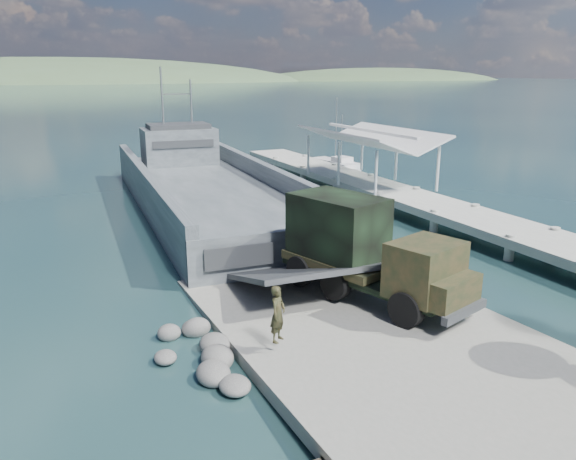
# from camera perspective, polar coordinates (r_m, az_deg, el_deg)

# --- Properties ---
(ground) EXTENTS (1400.00, 1400.00, 0.00)m
(ground) POSITION_cam_1_polar(r_m,az_deg,el_deg) (21.51, 7.58, -10.34)
(ground) COLOR #1A3840
(ground) RESTS_ON ground
(boat_ramp) EXTENTS (10.00, 18.00, 0.50)m
(boat_ramp) POSITION_cam_1_polar(r_m,az_deg,el_deg) (20.65, 9.11, -10.79)
(boat_ramp) COLOR gray
(boat_ramp) RESTS_ON ground
(shoreline_rocks) EXTENTS (3.20, 5.60, 0.90)m
(shoreline_rocks) POSITION_cam_1_polar(r_m,az_deg,el_deg) (19.64, -9.15, -13.08)
(shoreline_rocks) COLOR #535351
(shoreline_rocks) RESTS_ON ground
(distant_headlands) EXTENTS (1000.00, 240.00, 48.00)m
(distant_headlands) POSITION_cam_1_polar(r_m,az_deg,el_deg) (579.43, -19.54, 13.96)
(distant_headlands) COLOR #435B39
(distant_headlands) RESTS_ON ground
(pier) EXTENTS (6.40, 44.00, 6.10)m
(pier) POSITION_cam_1_polar(r_m,az_deg,el_deg) (42.88, 8.97, 5.07)
(pier) COLOR gray
(pier) RESTS_ON ground
(landing_craft) EXTENTS (11.03, 36.28, 10.65)m
(landing_craft) POSITION_cam_1_polar(r_m,az_deg,el_deg) (40.23, -8.08, 3.35)
(landing_craft) COLOR #3E4649
(landing_craft) RESTS_ON ground
(military_truck) EXTENTS (4.94, 8.87, 3.95)m
(military_truck) POSITION_cam_1_polar(r_m,az_deg,el_deg) (22.99, 7.77, -1.97)
(military_truck) COLOR black
(military_truck) RESTS_ON boat_ramp
(soldier) EXTENTS (0.83, 0.81, 1.92)m
(soldier) POSITION_cam_1_polar(r_m,az_deg,el_deg) (18.56, -1.03, -9.61)
(soldier) COLOR black
(soldier) RESTS_ON boat_ramp
(sailboat_near) EXTENTS (1.75, 4.81, 5.75)m
(sailboat_near) POSITION_cam_1_polar(r_m,az_deg,el_deg) (54.56, 5.46, 6.09)
(sailboat_near) COLOR silver
(sailboat_near) RESTS_ON ground
(sailboat_far) EXTENTS (2.55, 6.14, 7.26)m
(sailboat_far) POSITION_cam_1_polar(r_m,az_deg,el_deg) (57.56, 4.92, 6.68)
(sailboat_far) COLOR silver
(sailboat_far) RESTS_ON ground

